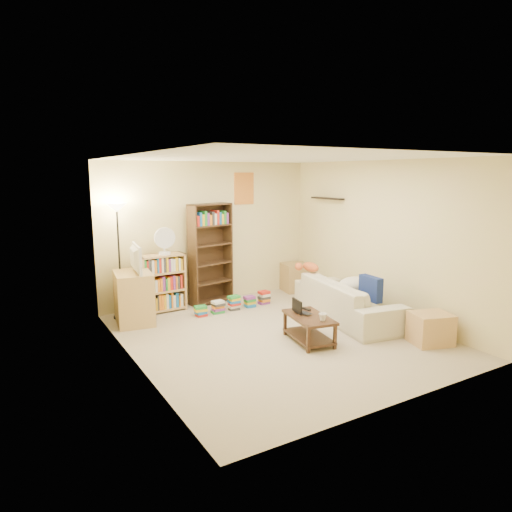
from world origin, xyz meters
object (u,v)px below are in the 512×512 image
object	(u,v)px
tabby_cat	(309,267)
television	(132,259)
floor_lamp	(118,227)
sofa	(347,300)
mug	(323,317)
tall_bookshelf	(211,251)
side_table	(295,277)
end_cabinet	(431,328)
desk_fan	(165,241)
coffee_table	(309,326)
tv_stand	(134,298)
laptop	(305,312)
short_bookshelf	(162,283)

from	to	relation	value
tabby_cat	television	bearing A→B (deg)	166.66
tabby_cat	floor_lamp	size ratio (longest dim) A/B	0.27
sofa	mug	size ratio (longest dim) A/B	16.95
tall_bookshelf	side_table	bearing A→B (deg)	-14.91
tall_bookshelf	end_cabinet	world-z (taller)	tall_bookshelf
mug	desk_fan	world-z (taller)	desk_fan
desk_fan	side_table	distance (m)	2.82
sofa	television	size ratio (longest dim) A/B	3.00
coffee_table	mug	size ratio (longest dim) A/B	6.80
tv_stand	sofa	bearing A→B (deg)	-19.03
tall_bookshelf	desk_fan	world-z (taller)	tall_bookshelf
sofa	coffee_table	world-z (taller)	sofa
mug	laptop	bearing A→B (deg)	89.87
tv_stand	tabby_cat	bearing A→B (deg)	-5.21
tabby_cat	tall_bookshelf	xyz separation A→B (m)	(-1.34, 1.09, 0.23)
desk_fan	end_cabinet	world-z (taller)	desk_fan
tv_stand	floor_lamp	xyz separation A→B (m)	(-0.10, 0.35, 1.07)
television	tall_bookshelf	bearing A→B (deg)	-66.60
tabby_cat	tv_stand	xyz separation A→B (m)	(-2.85, 0.68, -0.31)
coffee_table	end_cabinet	xyz separation A→B (m)	(1.38, -0.90, -0.02)
tv_stand	end_cabinet	xyz separation A→B (m)	(3.22, -2.94, -0.19)
sofa	tall_bookshelf	xyz separation A→B (m)	(-1.48, 1.94, 0.63)
tv_stand	floor_lamp	size ratio (longest dim) A/B	0.43
mug	floor_lamp	bearing A→B (deg)	126.60
tv_stand	side_table	distance (m)	3.31
tabby_cat	short_bookshelf	size ratio (longest dim) A/B	0.51
coffee_table	sofa	bearing A→B (deg)	34.12
short_bookshelf	end_cabinet	distance (m)	4.23
short_bookshelf	end_cabinet	world-z (taller)	short_bookshelf
short_bookshelf	television	bearing A→B (deg)	-151.71
laptop	tall_bookshelf	xyz separation A→B (m)	(-0.36, 2.31, 0.56)
floor_lamp	laptop	bearing A→B (deg)	-48.82
laptop	short_bookshelf	bearing A→B (deg)	18.99
laptop	mug	bearing A→B (deg)	169.20
mug	short_bookshelf	world-z (taller)	short_bookshelf
television	desk_fan	bearing A→B (deg)	-56.04
tv_stand	side_table	size ratio (longest dim) A/B	1.46
tabby_cat	mug	bearing A→B (deg)	-121.20
tv_stand	mug	bearing A→B (deg)	-42.88
coffee_table	tall_bookshelf	world-z (taller)	tall_bookshelf
television	desk_fan	xyz separation A→B (m)	(0.63, 0.31, 0.19)
mug	short_bookshelf	xyz separation A→B (m)	(-1.28, 2.66, 0.07)
tabby_cat	desk_fan	xyz separation A→B (m)	(-2.21, 0.98, 0.50)
sofa	tall_bookshelf	world-z (taller)	tall_bookshelf
tabby_cat	short_bookshelf	bearing A→B (deg)	155.62
short_bookshelf	laptop	bearing A→B (deg)	-63.38
tall_bookshelf	short_bookshelf	size ratio (longest dim) A/B	1.83
sofa	desk_fan	world-z (taller)	desk_fan
coffee_table	television	distance (m)	2.86
sofa	short_bookshelf	distance (m)	3.06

